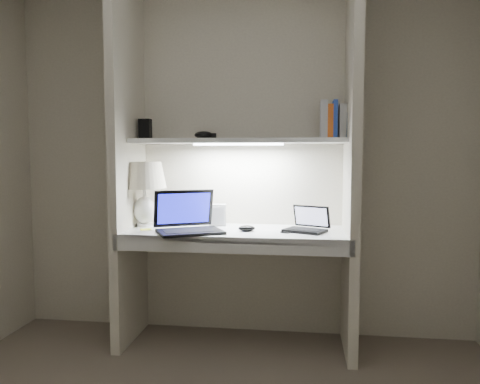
% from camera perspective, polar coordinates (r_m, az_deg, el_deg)
% --- Properties ---
extents(back_wall, '(3.20, 0.01, 2.50)m').
position_cam_1_polar(back_wall, '(3.29, 0.21, 4.42)').
color(back_wall, beige).
rests_on(back_wall, floor).
extents(alcove_panel_left, '(0.06, 0.55, 2.50)m').
position_cam_1_polar(alcove_panel_left, '(3.20, -13.55, 4.28)').
color(alcove_panel_left, beige).
rests_on(alcove_panel_left, floor).
extents(alcove_panel_right, '(0.06, 0.55, 2.50)m').
position_cam_1_polar(alcove_panel_right, '(3.00, 13.49, 4.27)').
color(alcove_panel_right, beige).
rests_on(alcove_panel_right, floor).
extents(desk, '(1.40, 0.55, 0.04)m').
position_cam_1_polar(desk, '(3.06, -0.47, -5.00)').
color(desk, white).
rests_on(desk, alcove_panel_left).
extents(desk_apron, '(1.46, 0.03, 0.10)m').
position_cam_1_polar(desk_apron, '(2.81, -1.22, -6.48)').
color(desk_apron, silver).
rests_on(desk_apron, desk).
extents(shelf, '(1.40, 0.36, 0.03)m').
position_cam_1_polar(shelf, '(3.11, -0.23, 6.25)').
color(shelf, silver).
rests_on(shelf, back_wall).
extents(strip_light, '(0.60, 0.04, 0.02)m').
position_cam_1_polar(strip_light, '(3.11, -0.23, 5.84)').
color(strip_light, white).
rests_on(strip_light, shelf).
extents(table_lamp, '(0.30, 0.30, 0.44)m').
position_cam_1_polar(table_lamp, '(3.24, -11.59, 1.10)').
color(table_lamp, white).
rests_on(table_lamp, desk).
extents(laptop_main, '(0.50, 0.48, 0.26)m').
position_cam_1_polar(laptop_main, '(3.00, -6.40, -3.72)').
color(laptop_main, black).
rests_on(laptop_main, desk).
extents(laptop_netbook, '(0.31, 0.30, 0.16)m').
position_cam_1_polar(laptop_netbook, '(3.03, 8.20, -4.04)').
color(laptop_netbook, black).
rests_on(laptop_netbook, desk).
extents(speaker, '(0.12, 0.09, 0.15)m').
position_cam_1_polar(speaker, '(3.23, -2.67, -2.81)').
color(speaker, silver).
rests_on(speaker, desk).
extents(mouse, '(0.12, 0.09, 0.04)m').
position_cam_1_polar(mouse, '(3.00, 0.82, -4.45)').
color(mouse, black).
rests_on(mouse, desk).
extents(cable_coil, '(0.10, 0.10, 0.01)m').
position_cam_1_polar(cable_coil, '(2.98, 6.16, -4.79)').
color(cable_coil, black).
rests_on(cable_coil, desk).
extents(sticky_note, '(0.10, 0.10, 0.00)m').
position_cam_1_polar(sticky_note, '(3.13, -11.42, -4.49)').
color(sticky_note, '#F2FF35').
rests_on(sticky_note, desk).
extents(book_row, '(0.23, 0.16, 0.24)m').
position_cam_1_polar(book_row, '(3.11, 11.83, 8.53)').
color(book_row, silver).
rests_on(book_row, shelf).
extents(shelf_box, '(0.08, 0.06, 0.14)m').
position_cam_1_polar(shelf_box, '(3.27, -11.48, 7.53)').
color(shelf_box, black).
rests_on(shelf_box, shelf).
extents(shelf_gadget, '(0.13, 0.10, 0.05)m').
position_cam_1_polar(shelf_gadget, '(3.23, -4.46, 6.94)').
color(shelf_gadget, black).
rests_on(shelf_gadget, shelf).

